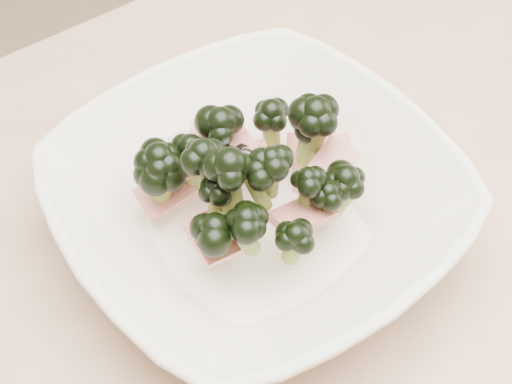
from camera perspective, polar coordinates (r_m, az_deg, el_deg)
dining_table at (r=0.68m, az=10.42°, el=-7.70°), size 1.20×0.80×0.75m
broccoli_dish at (r=0.55m, az=-0.10°, el=-0.50°), size 0.30×0.30×0.12m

